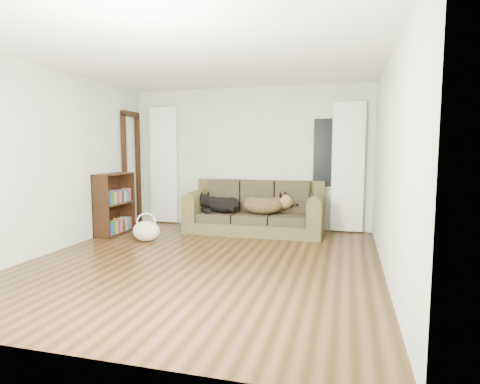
% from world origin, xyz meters
% --- Properties ---
extents(floor, '(5.00, 5.00, 0.00)m').
position_xyz_m(floor, '(0.00, 0.00, 0.00)').
color(floor, black).
rests_on(floor, ground).
extents(ceiling, '(5.00, 5.00, 0.00)m').
position_xyz_m(ceiling, '(0.00, 0.00, 2.60)').
color(ceiling, white).
rests_on(ceiling, ground).
extents(wall_back, '(4.50, 0.04, 2.60)m').
position_xyz_m(wall_back, '(0.00, 2.50, 1.30)').
color(wall_back, beige).
rests_on(wall_back, ground).
extents(wall_left, '(0.04, 5.00, 2.60)m').
position_xyz_m(wall_left, '(-2.25, 0.00, 1.30)').
color(wall_left, beige).
rests_on(wall_left, ground).
extents(wall_right, '(0.04, 5.00, 2.60)m').
position_xyz_m(wall_right, '(2.25, 0.00, 1.30)').
color(wall_right, beige).
rests_on(wall_right, ground).
extents(curtain_left, '(0.55, 0.08, 2.25)m').
position_xyz_m(curtain_left, '(-1.70, 2.42, 1.15)').
color(curtain_left, white).
rests_on(curtain_left, ground).
extents(curtain_right, '(0.55, 0.08, 2.25)m').
position_xyz_m(curtain_right, '(1.80, 2.42, 1.15)').
color(curtain_right, white).
rests_on(curtain_right, ground).
extents(window_pane, '(0.50, 0.03, 1.20)m').
position_xyz_m(window_pane, '(1.45, 2.47, 1.40)').
color(window_pane, black).
rests_on(window_pane, wall_back).
extents(door_casing, '(0.07, 0.60, 2.10)m').
position_xyz_m(door_casing, '(-2.20, 2.05, 1.05)').
color(door_casing, black).
rests_on(door_casing, ground).
extents(sofa, '(2.37, 1.02, 0.97)m').
position_xyz_m(sofa, '(0.23, 1.97, 0.45)').
color(sofa, '#483B22').
rests_on(sofa, floor).
extents(dog_black_lab, '(0.79, 0.68, 0.28)m').
position_xyz_m(dog_black_lab, '(-0.36, 1.88, 0.48)').
color(dog_black_lab, black).
rests_on(dog_black_lab, sofa).
extents(dog_shepherd, '(0.76, 0.57, 0.32)m').
position_xyz_m(dog_shepherd, '(0.43, 1.94, 0.49)').
color(dog_shepherd, black).
rests_on(dog_shepherd, sofa).
extents(tv_remote, '(0.12, 0.17, 0.02)m').
position_xyz_m(tv_remote, '(1.22, 1.82, 0.73)').
color(tv_remote, black).
rests_on(tv_remote, sofa).
extents(tote_bag, '(0.46, 0.36, 0.33)m').
position_xyz_m(tote_bag, '(-1.29, 0.87, 0.16)').
color(tote_bag, silver).
rests_on(tote_bag, floor).
extents(bookshelf, '(0.35, 0.85, 1.05)m').
position_xyz_m(bookshelf, '(-2.09, 1.26, 0.50)').
color(bookshelf, black).
rests_on(bookshelf, floor).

